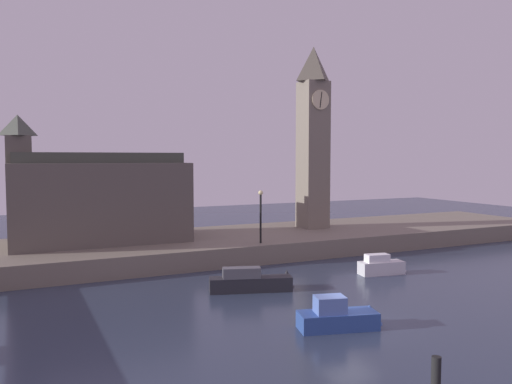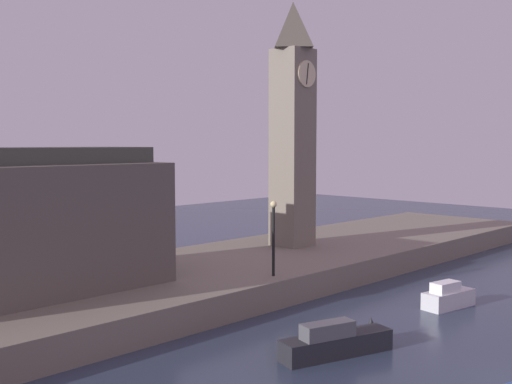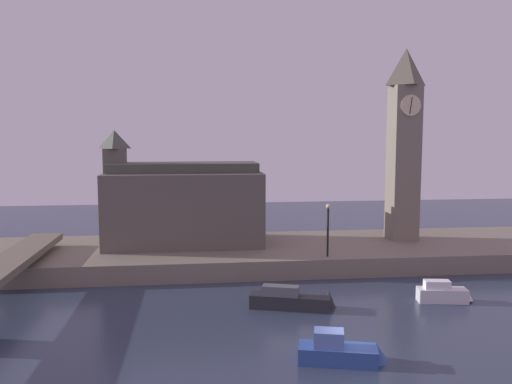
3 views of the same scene
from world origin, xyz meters
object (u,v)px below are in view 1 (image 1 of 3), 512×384
object	(u,v)px
streetlamp	(261,210)
boat_tour_blue	(344,317)
boat_ferry_white	(384,266)
clock_tower	(313,135)
parliament_hall	(96,198)
mooring_post_left	(436,382)
boat_barge_dark	(256,281)

from	to	relation	value
streetlamp	boat_tour_blue	xyz separation A→B (m)	(-3.14, -15.52, -3.49)
boat_tour_blue	boat_ferry_white	size ratio (longest dim) A/B	1.22
clock_tower	boat_tour_blue	size ratio (longest dim) A/B	3.64
streetlamp	boat_tour_blue	bearing A→B (deg)	-101.45
parliament_hall	boat_ferry_white	distance (m)	22.45
streetlamp	boat_ferry_white	distance (m)	10.07
streetlamp	mooring_post_left	distance (m)	23.95
parliament_hall	mooring_post_left	world-z (taller)	parliament_hall
streetlamp	boat_ferry_white	bearing A→B (deg)	-50.39
clock_tower	boat_ferry_white	world-z (taller)	clock_tower
parliament_hall	boat_ferry_white	xyz separation A→B (m)	(17.35, -13.57, -4.35)
boat_tour_blue	boat_ferry_white	xyz separation A→B (m)	(9.17, 8.24, 0.01)
streetlamp	mooring_post_left	size ratio (longest dim) A/B	2.46
boat_barge_dark	boat_ferry_white	bearing A→B (deg)	1.42
parliament_hall	streetlamp	bearing A→B (deg)	-29.07
parliament_hall	boat_ferry_white	bearing A→B (deg)	-38.04
parliament_hall	boat_tour_blue	distance (m)	23.70
parliament_hall	boat_barge_dark	bearing A→B (deg)	-62.03
mooring_post_left	boat_barge_dark	world-z (taller)	mooring_post_left
mooring_post_left	boat_tour_blue	bearing A→B (deg)	76.93
clock_tower	boat_tour_blue	world-z (taller)	clock_tower
clock_tower	streetlamp	world-z (taller)	clock_tower
mooring_post_left	boat_barge_dark	size ratio (longest dim) A/B	0.29
parliament_hall	streetlamp	size ratio (longest dim) A/B	3.25
parliament_hall	streetlamp	world-z (taller)	parliament_hall
mooring_post_left	boat_ferry_white	size ratio (longest dim) A/B	0.44
parliament_hall	clock_tower	bearing A→B (deg)	-1.19
boat_ferry_white	mooring_post_left	bearing A→B (deg)	-124.50
boat_barge_dark	boat_ferry_white	xyz separation A→B (m)	(10.01, 0.25, -0.00)
boat_tour_blue	mooring_post_left	bearing A→B (deg)	-103.07
boat_barge_dark	boat_ferry_white	size ratio (longest dim) A/B	1.50
boat_barge_dark	parliament_hall	bearing A→B (deg)	117.97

